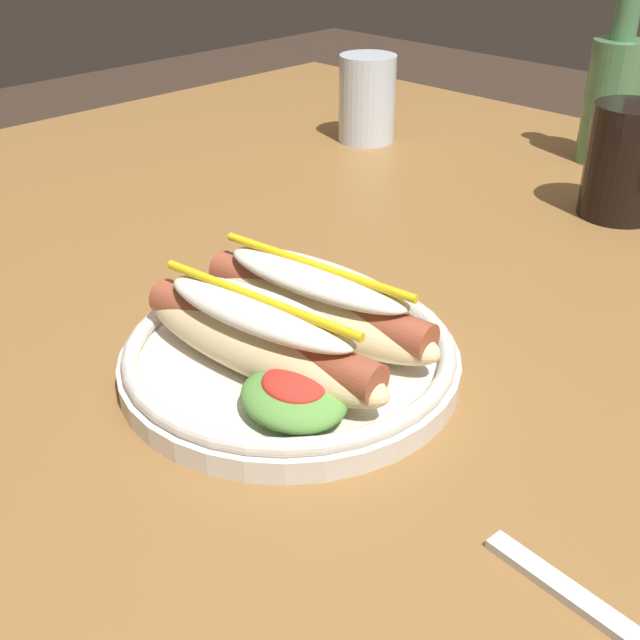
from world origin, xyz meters
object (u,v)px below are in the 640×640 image
soda_cup (625,162)px  hot_dog_plate (290,342)px  fork (613,623)px  water_cup (367,99)px  glass_bottle (613,94)px

soda_cup → hot_dog_plate: bearing=-93.1°
fork → soda_cup: (-0.24, 0.48, 0.05)m
soda_cup → water_cup: soda_cup is taller
fork → glass_bottle: glass_bottle is taller
hot_dog_plate → fork: bearing=-8.9°
soda_cup → glass_bottle: bearing=122.1°
hot_dog_plate → glass_bottle: (-0.07, 0.59, 0.05)m
fork → soda_cup: bearing=121.4°
hot_dog_plate → water_cup: water_cup is taller
soda_cup → glass_bottle: (-0.09, 0.15, 0.02)m
hot_dog_plate → fork: 0.27m
hot_dog_plate → soda_cup: bearing=86.9°
hot_dog_plate → glass_bottle: bearing=96.8°
soda_cup → water_cup: size_ratio=1.04×
fork → water_cup: water_cup is taller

